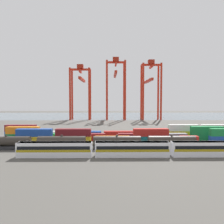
{
  "coord_description": "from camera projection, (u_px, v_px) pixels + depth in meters",
  "views": [
    {
      "loc": [
        2.18,
        -75.67,
        14.67
      ],
      "look_at": [
        3.65,
        21.66,
        9.79
      ],
      "focal_mm": 34.14,
      "sensor_mm": 36.0,
      "label": 1
    }
  ],
  "objects": [
    {
      "name": "shipping_container_2",
      "position": [
        34.0,
        133.0,
        73.25
      ],
      "size": [
        12.1,
        2.44,
        2.6
      ],
      "primitive_type": "cube",
      "color": "#1C4299",
      "rests_on": "shipping_container_1"
    },
    {
      "name": "shipping_container_14",
      "position": [
        97.0,
        137.0,
        80.01
      ],
      "size": [
        6.04,
        2.44,
        2.6
      ],
      "primitive_type": "cube",
      "color": "maroon",
      "rests_on": "ground_plane"
    },
    {
      "name": "freight_tank_row",
      "position": [
        89.0,
        142.0,
        65.46
      ],
      "size": [
        65.36,
        2.89,
        4.35
      ],
      "color": "#232326",
      "rests_on": "ground_plane"
    },
    {
      "name": "shipping_container_11",
      "position": [
        23.0,
        137.0,
        79.59
      ],
      "size": [
        12.1,
        2.44,
        2.6
      ],
      "primitive_type": "cube",
      "color": "#197538",
      "rests_on": "ground_plane"
    },
    {
      "name": "shipping_container_25",
      "position": [
        151.0,
        134.0,
        86.64
      ],
      "size": [
        12.1,
        2.44,
        2.6
      ],
      "primitive_type": "cube",
      "color": "#197538",
      "rests_on": "ground_plane"
    },
    {
      "name": "ground_plane",
      "position": [
        105.0,
        128.0,
        116.21
      ],
      "size": [
        420.0,
        420.0,
        0.0
      ],
      "primitive_type": "plane",
      "color": "#4C4944"
    },
    {
      "name": "shipping_container_21",
      "position": [
        21.0,
        128.0,
        85.71
      ],
      "size": [
        12.1,
        2.44,
        2.6
      ],
      "primitive_type": "cube",
      "color": "maroon",
      "rests_on": "shipping_container_20"
    },
    {
      "name": "shipping_container_29",
      "position": [
        215.0,
        128.0,
        86.91
      ],
      "size": [
        12.1,
        2.44,
        2.6
      ],
      "primitive_type": "cube",
      "color": "silver",
      "rests_on": "shipping_container_28"
    },
    {
      "name": "shipping_container_20",
      "position": [
        21.0,
        134.0,
        85.84
      ],
      "size": [
        12.1,
        2.44,
        2.6
      ],
      "primitive_type": "cube",
      "color": "#1C4299",
      "rests_on": "ground_plane"
    },
    {
      "name": "shipping_container_13",
      "position": [
        60.0,
        137.0,
        79.8
      ],
      "size": [
        6.04,
        2.44,
        2.6
      ],
      "primitive_type": "cube",
      "color": "#197538",
      "rests_on": "ground_plane"
    },
    {
      "name": "gantry_crane_central",
      "position": [
        116.0,
        82.0,
        173.69
      ],
      "size": [
        15.82,
        36.64,
        49.94
      ],
      "color": "red",
      "rests_on": "ground_plane"
    },
    {
      "name": "shipping_container_23",
      "position": [
        86.0,
        134.0,
        86.24
      ],
      "size": [
        12.1,
        2.44,
        2.6
      ],
      "primitive_type": "cube",
      "color": "#1C4299",
      "rests_on": "ground_plane"
    },
    {
      "name": "shipping_container_12",
      "position": [
        23.0,
        130.0,
        79.46
      ],
      "size": [
        12.1,
        2.44,
        2.6
      ],
      "primitive_type": "cube",
      "color": "orange",
      "rests_on": "shipping_container_11"
    },
    {
      "name": "shipping_container_3",
      "position": [
        73.0,
        140.0,
        73.58
      ],
      "size": [
        12.1,
        2.44,
        2.6
      ],
      "primitive_type": "cube",
      "color": "gold",
      "rests_on": "ground_plane"
    },
    {
      "name": "passenger_train",
      "position": [
        132.0,
        148.0,
        56.62
      ],
      "size": [
        60.45,
        3.14,
        3.9
      ],
      "color": "silver",
      "rests_on": "ground_plane"
    },
    {
      "name": "shipping_container_15",
      "position": [
        134.0,
        137.0,
        80.21
      ],
      "size": [
        12.1,
        2.44,
        2.6
      ],
      "primitive_type": "cube",
      "color": "maroon",
      "rests_on": "ground_plane"
    },
    {
      "name": "shipping_container_5",
      "position": [
        112.0,
        140.0,
        73.78
      ],
      "size": [
        12.1,
        2.44,
        2.6
      ],
      "primitive_type": "cube",
      "color": "orange",
      "rests_on": "ground_plane"
    },
    {
      "name": "shipping_container_22",
      "position": [
        54.0,
        134.0,
        86.04
      ],
      "size": [
        12.1,
        2.44,
        2.6
      ],
      "primitive_type": "cube",
      "color": "silver",
      "rests_on": "ground_plane"
    },
    {
      "name": "shipping_container_8",
      "position": [
        189.0,
        140.0,
        74.19
      ],
      "size": [
        6.04,
        2.44,
        2.6
      ],
      "primitive_type": "cube",
      "color": "#AD211C",
      "rests_on": "ground_plane"
    },
    {
      "name": "shipping_container_18",
      "position": [
        207.0,
        130.0,
        80.5
      ],
      "size": [
        12.1,
        2.44,
        2.6
      ],
      "primitive_type": "cube",
      "color": "#197538",
      "rests_on": "shipping_container_17"
    },
    {
      "name": "gantry_crane_west",
      "position": [
        81.0,
        86.0,
        173.28
      ],
      "size": [
        16.56,
        33.39,
        44.14
      ],
      "color": "red",
      "rests_on": "ground_plane"
    },
    {
      "name": "shipping_container_17",
      "position": [
        207.0,
        137.0,
        80.63
      ],
      "size": [
        12.1,
        2.44,
        2.6
      ],
      "primitive_type": "cube",
      "color": "#197538",
      "rests_on": "ground_plane"
    },
    {
      "name": "shipping_container_24",
      "position": [
        119.0,
        134.0,
        86.44
      ],
      "size": [
        12.1,
        2.44,
        2.6
      ],
      "primitive_type": "cube",
      "color": "#AD211C",
      "rests_on": "ground_plane"
    },
    {
      "name": "shipping_container_26",
      "position": [
        183.0,
        134.0,
        86.84
      ],
      "size": [
        12.1,
        2.44,
        2.6
      ],
      "primitive_type": "cube",
      "color": "gold",
      "rests_on": "ground_plane"
    },
    {
      "name": "gantry_crane_east",
      "position": [
        150.0,
        85.0,
        174.18
      ],
      "size": [
        15.75,
        35.04,
        47.98
      ],
      "color": "red",
      "rests_on": "ground_plane"
    },
    {
      "name": "shipping_container_4",
      "position": [
        73.0,
        133.0,
        73.45
      ],
      "size": [
        12.1,
        2.44,
        2.6
      ],
      "primitive_type": "cube",
      "color": "maroon",
      "rests_on": "shipping_container_3"
    },
    {
      "name": "shipping_container_27",
      "position": [
        183.0,
        128.0,
        86.71
      ],
      "size": [
        12.1,
        2.44,
        2.6
      ],
      "primitive_type": "cube",
      "color": "silver",
      "rests_on": "shipping_container_26"
    },
    {
      "name": "shipping_container_7",
      "position": [
        151.0,
        132.0,
        73.86
      ],
      "size": [
        12.1,
        2.44,
        2.6
      ],
      "primitive_type": "cube",
      "color": "#AD211C",
      "rests_on": "shipping_container_6"
    },
    {
      "name": "shipping_container_6",
      "position": [
        151.0,
        140.0,
        73.99
      ],
      "size": [
        12.1,
        2.44,
        2.6
      ],
      "primitive_type": "cube",
      "color": "#146066",
      "rests_on": "ground_plane"
    },
    {
      "name": "shipping_container_28",
      "position": [
        215.0,
        134.0,
        87.04
      ],
      "size": [
        12.1,
        2.44,
        2.6
      ],
      "primitive_type": "cube",
      "color": "orange",
      "rests_on": "ground_plane"
    },
    {
      "name": "harbour_water",
      "position": [
        107.0,
        116.0,
        220.03
      ],
      "size": [
        400.0,
        110.0,
        0.01
      ],
      "primitive_type": "cube",
      "color": "slate",
      "rests_on": "ground_plane"
    },
    {
      "name": "shipping_container_1",
      "position": [
        35.0,
        140.0,
        73.38
      ],
      "size": [
        12.1,
        2.44,
        2.6
      ],
      "primitive_type": "cube",
      "color": "gold",
      "rests_on": "ground_plane"
    },
    {
      "name": "shipping_container_16",
      "position": [
        170.0,
        137.0,
        80.42
      ],
      "size": [
        12.1,
        2.44,
        2.6
      ],
      "primitive_type": "cube",
      "color": "slate",
      "rests_on": "ground_plane"
    }
  ]
}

